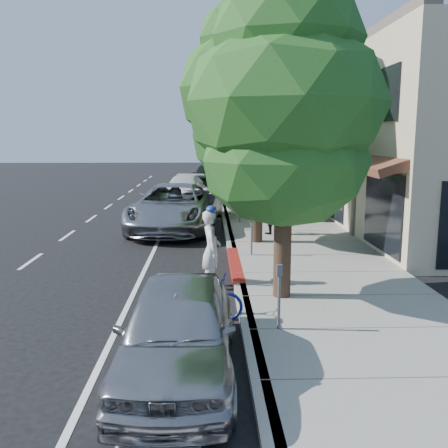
{
  "coord_description": "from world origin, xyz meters",
  "views": [
    {
      "loc": [
        -0.77,
        -12.96,
        3.76
      ],
      "look_at": [
        -0.34,
        0.73,
        1.35
      ],
      "focal_mm": 40.0,
      "sensor_mm": 36.0,
      "label": 1
    }
  ],
  "objects_px": {
    "silver_suv": "(173,207)",
    "white_pickup": "(184,188)",
    "street_tree_1": "(258,94)",
    "street_tree_0": "(285,108)",
    "street_tree_4": "(232,121)",
    "street_tree_3": "(237,110)",
    "pedestrian": "(270,213)",
    "cyclist": "(211,249)",
    "street_tree_5": "(229,125)",
    "dark_sedan": "(200,205)",
    "near_car_a": "(177,330)",
    "bicycle": "(201,297)",
    "dark_suv_far": "(208,175)",
    "street_tree_2": "(245,122)"
  },
  "relations": [
    {
      "from": "cyclist",
      "to": "street_tree_0",
      "type": "bearing_deg",
      "value": -130.37
    },
    {
      "from": "street_tree_0",
      "to": "pedestrian",
      "type": "height_order",
      "value": "street_tree_0"
    },
    {
      "from": "silver_suv",
      "to": "white_pickup",
      "type": "relative_size",
      "value": 1.32
    },
    {
      "from": "street_tree_4",
      "to": "white_pickup",
      "type": "distance_m",
      "value": 7.6
    },
    {
      "from": "street_tree_1",
      "to": "silver_suv",
      "type": "bearing_deg",
      "value": 135.12
    },
    {
      "from": "street_tree_4",
      "to": "near_car_a",
      "type": "bearing_deg",
      "value": -94.51
    },
    {
      "from": "street_tree_3",
      "to": "pedestrian",
      "type": "distance_m",
      "value": 11.46
    },
    {
      "from": "street_tree_2",
      "to": "street_tree_5",
      "type": "distance_m",
      "value": 18.0
    },
    {
      "from": "bicycle",
      "to": "street_tree_5",
      "type": "bearing_deg",
      "value": 7.02
    },
    {
      "from": "pedestrian",
      "to": "street_tree_5",
      "type": "bearing_deg",
      "value": -107.79
    },
    {
      "from": "street_tree_0",
      "to": "street_tree_3",
      "type": "relative_size",
      "value": 0.84
    },
    {
      "from": "cyclist",
      "to": "dark_sedan",
      "type": "xyz_separation_m",
      "value": [
        -0.47,
        9.82,
        -0.23
      ]
    },
    {
      "from": "bicycle",
      "to": "white_pickup",
      "type": "height_order",
      "value": "white_pickup"
    },
    {
      "from": "street_tree_2",
      "to": "street_tree_3",
      "type": "relative_size",
      "value": 0.86
    },
    {
      "from": "street_tree_3",
      "to": "cyclist",
      "type": "xyz_separation_m",
      "value": [
        -1.6,
        -16.82,
        -4.25
      ]
    },
    {
      "from": "street_tree_4",
      "to": "near_car_a",
      "type": "height_order",
      "value": "street_tree_4"
    },
    {
      "from": "street_tree_1",
      "to": "silver_suv",
      "type": "xyz_separation_m",
      "value": [
        -3.1,
        3.09,
        -4.23
      ]
    },
    {
      "from": "street_tree_0",
      "to": "near_car_a",
      "type": "relative_size",
      "value": 1.58
    },
    {
      "from": "pedestrian",
      "to": "street_tree_3",
      "type": "bearing_deg",
      "value": -105.94
    },
    {
      "from": "street_tree_4",
      "to": "street_tree_3",
      "type": "bearing_deg",
      "value": -90.0
    },
    {
      "from": "street_tree_3",
      "to": "dark_suv_far",
      "type": "xyz_separation_m",
      "value": [
        -1.72,
        8.68,
        -4.36
      ]
    },
    {
      "from": "street_tree_1",
      "to": "street_tree_4",
      "type": "xyz_separation_m",
      "value": [
        -0.0,
        18.0,
        -0.33
      ]
    },
    {
      "from": "street_tree_1",
      "to": "white_pickup",
      "type": "height_order",
      "value": "street_tree_1"
    },
    {
      "from": "street_tree_0",
      "to": "street_tree_2",
      "type": "height_order",
      "value": "street_tree_2"
    },
    {
      "from": "street_tree_5",
      "to": "white_pickup",
      "type": "height_order",
      "value": "street_tree_5"
    },
    {
      "from": "street_tree_1",
      "to": "street_tree_0",
      "type": "bearing_deg",
      "value": -90.0
    },
    {
      "from": "street_tree_5",
      "to": "dark_sedan",
      "type": "bearing_deg",
      "value": -96.21
    },
    {
      "from": "street_tree_2",
      "to": "street_tree_4",
      "type": "height_order",
      "value": "street_tree_4"
    },
    {
      "from": "white_pickup",
      "to": "dark_suv_far",
      "type": "xyz_separation_m",
      "value": [
        1.38,
        8.29,
        0.14
      ]
    },
    {
      "from": "street_tree_0",
      "to": "white_pickup",
      "type": "xyz_separation_m",
      "value": [
        -3.1,
        18.39,
        -3.62
      ]
    },
    {
      "from": "street_tree_0",
      "to": "street_tree_4",
      "type": "xyz_separation_m",
      "value": [
        -0.0,
        24.0,
        0.47
      ]
    },
    {
      "from": "street_tree_0",
      "to": "silver_suv",
      "type": "height_order",
      "value": "street_tree_0"
    },
    {
      "from": "street_tree_3",
      "to": "pedestrian",
      "type": "height_order",
      "value": "street_tree_3"
    },
    {
      "from": "street_tree_4",
      "to": "dark_sedan",
      "type": "height_order",
      "value": "street_tree_4"
    },
    {
      "from": "street_tree_5",
      "to": "cyclist",
      "type": "bearing_deg",
      "value": -93.18
    },
    {
      "from": "street_tree_1",
      "to": "white_pickup",
      "type": "distance_m",
      "value": 13.51
    },
    {
      "from": "bicycle",
      "to": "dark_suv_far",
      "type": "relative_size",
      "value": 0.34
    },
    {
      "from": "street_tree_2",
      "to": "street_tree_5",
      "type": "height_order",
      "value": "street_tree_5"
    },
    {
      "from": "street_tree_0",
      "to": "street_tree_5",
      "type": "xyz_separation_m",
      "value": [
        -0.0,
        30.0,
        0.28
      ]
    },
    {
      "from": "street_tree_5",
      "to": "dark_suv_far",
      "type": "relative_size",
      "value": 1.46
    },
    {
      "from": "silver_suv",
      "to": "pedestrian",
      "type": "distance_m",
      "value": 4.11
    },
    {
      "from": "street_tree_1",
      "to": "cyclist",
      "type": "distance_m",
      "value": 6.57
    },
    {
      "from": "street_tree_0",
      "to": "near_car_a",
      "type": "xyz_separation_m",
      "value": [
        -2.17,
        -3.5,
        -3.59
      ]
    },
    {
      "from": "street_tree_0",
      "to": "street_tree_5",
      "type": "relative_size",
      "value": 0.94
    },
    {
      "from": "street_tree_4",
      "to": "street_tree_5",
      "type": "bearing_deg",
      "value": 90.0
    },
    {
      "from": "street_tree_0",
      "to": "cyclist",
      "type": "xyz_separation_m",
      "value": [
        -1.6,
        1.18,
        -3.37
      ]
    },
    {
      "from": "street_tree_4",
      "to": "street_tree_0",
      "type": "bearing_deg",
      "value": -90.0
    },
    {
      "from": "street_tree_2",
      "to": "street_tree_3",
      "type": "height_order",
      "value": "street_tree_3"
    },
    {
      "from": "street_tree_2",
      "to": "street_tree_4",
      "type": "distance_m",
      "value": 12.01
    },
    {
      "from": "street_tree_5",
      "to": "bicycle",
      "type": "xyz_separation_m",
      "value": [
        -1.84,
        -31.0,
        -4.17
      ]
    }
  ]
}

